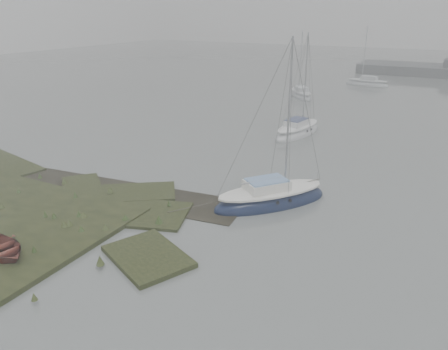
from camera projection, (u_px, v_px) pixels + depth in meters
ground at (334, 111)px, 42.86m from camera, size 160.00×160.00×0.00m
sailboat_main at (270, 199)px, 22.32m from camera, size 5.54×6.20×8.87m
sailboat_white at (297, 131)px, 34.71m from camera, size 2.96×6.18×8.37m
sailboat_far_a at (301, 95)px, 49.60m from camera, size 4.59×5.44×7.64m
sailboat_far_c at (367, 84)px, 57.05m from camera, size 5.91×2.77×8.01m
dinghy at (1, 248)px, 17.26m from camera, size 3.16×2.56×0.58m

